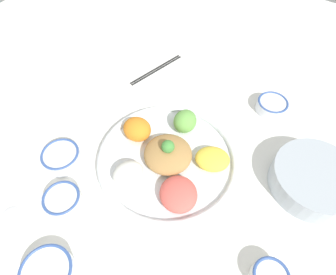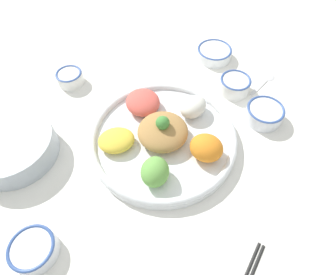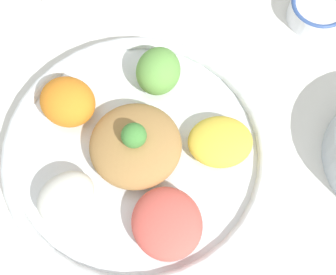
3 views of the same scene
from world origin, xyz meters
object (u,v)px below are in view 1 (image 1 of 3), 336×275
(sauce_bowl_dark, at_px, (47,273))
(rice_bowl_plain, at_px, (63,200))
(salad_platter, at_px, (168,158))
(serving_spoon_main, at_px, (20,208))
(rice_bowl_blue, at_px, (272,105))
(chopsticks_pair_near, at_px, (156,69))
(sauce_bowl_red, at_px, (62,157))
(side_serving_bowl, at_px, (314,178))

(sauce_bowl_dark, bearing_deg, rice_bowl_plain, 124.42)
(salad_platter, relative_size, serving_spoon_main, 3.03)
(salad_platter, relative_size, sauce_bowl_dark, 3.38)
(rice_bowl_blue, distance_m, chopsticks_pair_near, 0.44)
(rice_bowl_plain, distance_m, chopsticks_pair_near, 0.59)
(sauce_bowl_red, bearing_deg, rice_bowl_blue, 51.67)
(salad_platter, xyz_separation_m, sauce_bowl_red, (-0.25, -0.17, -0.00))
(sauce_bowl_red, distance_m, rice_bowl_blue, 0.68)
(sauce_bowl_red, xyz_separation_m, sauce_bowl_dark, (0.20, -0.23, -0.00))
(sauce_bowl_dark, relative_size, side_serving_bowl, 0.53)
(rice_bowl_plain, bearing_deg, chopsticks_pair_near, 101.47)
(chopsticks_pair_near, bearing_deg, salad_platter, -125.64)
(chopsticks_pair_near, xyz_separation_m, serving_spoon_main, (0.03, -0.65, -0.00))
(sauce_bowl_dark, height_order, chopsticks_pair_near, sauce_bowl_dark)
(sauce_bowl_dark, distance_m, serving_spoon_main, 0.20)
(chopsticks_pair_near, bearing_deg, rice_bowl_blue, -69.60)
(serving_spoon_main, bearing_deg, chopsticks_pair_near, 25.82)
(sauce_bowl_dark, distance_m, chopsticks_pair_near, 0.75)
(sauce_bowl_red, xyz_separation_m, rice_bowl_plain, (0.10, -0.09, 0.00))
(rice_bowl_blue, xyz_separation_m, chopsticks_pair_near, (-0.44, -0.05, -0.02))
(salad_platter, xyz_separation_m, chopsticks_pair_near, (-0.27, 0.32, -0.02))
(chopsticks_pair_near, bearing_deg, side_serving_bowl, -89.90)
(sauce_bowl_dark, height_order, rice_bowl_plain, rice_bowl_plain)
(rice_bowl_plain, distance_m, side_serving_bowl, 0.67)
(salad_platter, height_order, sauce_bowl_dark, salad_platter)
(salad_platter, xyz_separation_m, side_serving_bowl, (0.36, 0.16, 0.01))
(sauce_bowl_dark, bearing_deg, side_serving_bowl, 53.19)
(salad_platter, height_order, serving_spoon_main, salad_platter)
(rice_bowl_plain, relative_size, chopsticks_pair_near, 0.40)
(sauce_bowl_dark, relative_size, chopsticks_pair_near, 0.50)
(salad_platter, distance_m, chopsticks_pair_near, 0.41)
(rice_bowl_plain, height_order, chopsticks_pair_near, rice_bowl_plain)
(sauce_bowl_red, xyz_separation_m, side_serving_bowl, (0.62, 0.33, 0.01))
(sauce_bowl_dark, xyz_separation_m, chopsticks_pair_near, (-0.21, 0.72, -0.02))
(rice_bowl_blue, bearing_deg, sauce_bowl_dark, -106.27)
(side_serving_bowl, relative_size, serving_spoon_main, 1.69)
(salad_platter, distance_m, serving_spoon_main, 0.41)
(salad_platter, bearing_deg, side_serving_bowl, 23.66)
(side_serving_bowl, height_order, chopsticks_pair_near, side_serving_bowl)
(salad_platter, bearing_deg, serving_spoon_main, -126.02)
(salad_platter, bearing_deg, sauce_bowl_dark, -97.89)
(rice_bowl_blue, height_order, side_serving_bowl, side_serving_bowl)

